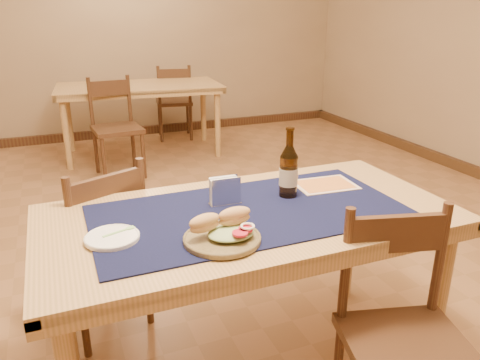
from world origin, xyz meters
name	(u,v)px	position (x,y,z in m)	size (l,w,h in m)	color
room	(186,29)	(0.00, 0.00, 1.40)	(6.04, 7.04, 2.84)	#956741
main_table	(250,231)	(0.00, -0.80, 0.67)	(1.60, 0.80, 0.75)	tan
placemat	(250,212)	(0.00, -0.80, 0.75)	(1.20, 0.60, 0.01)	#0E1034
baseboard	(195,269)	(0.00, 0.00, 0.05)	(6.00, 7.00, 0.10)	#442C18
back_table	(140,93)	(0.21, 2.63, 0.67)	(1.73, 0.98, 0.75)	tan
chair_main_far	(98,245)	(-0.55, -0.27, 0.45)	(0.53, 0.53, 0.87)	#442C18
chair_main_near	(405,336)	(0.35, -1.33, 0.45)	(0.49, 0.49, 0.87)	#442C18
chair_back_near	(116,126)	(-0.13, 2.04, 0.47)	(0.45, 0.45, 0.91)	#442C18
chair_back_far	(174,101)	(0.71, 3.12, 0.46)	(0.48, 0.48, 0.89)	#442C18
sandwich_plate	(224,233)	(-0.18, -0.99, 0.78)	(0.27, 0.27, 0.10)	brown
side_plate	(112,237)	(-0.53, -0.84, 0.76)	(0.19, 0.19, 0.02)	white
fork	(121,231)	(-0.49, -0.82, 0.77)	(0.12, 0.05, 0.00)	#8DD273
beer_bottle	(289,171)	(0.21, -0.71, 0.86)	(0.08, 0.08, 0.29)	#47290C
napkin_holder	(225,192)	(-0.06, -0.70, 0.81)	(0.13, 0.05, 0.11)	silver
menu_card	(325,185)	(0.42, -0.67, 0.76)	(0.28, 0.21, 0.01)	beige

